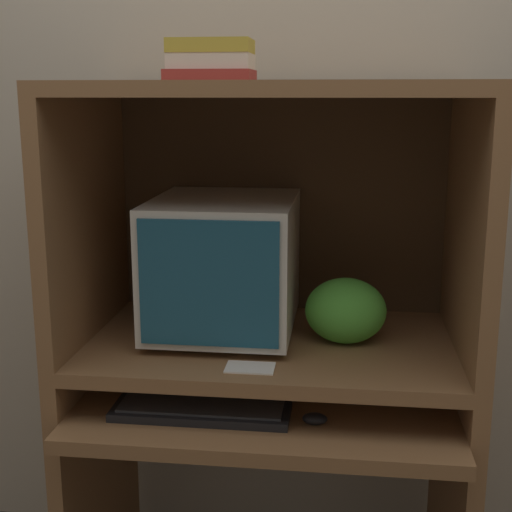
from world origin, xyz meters
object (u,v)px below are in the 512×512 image
object	(u,v)px
crt_monitor	(224,263)
keyboard	(201,410)
book_stack	(211,61)
mouse	(315,419)
snack_bag	(346,311)

from	to	relation	value
crt_monitor	keyboard	bearing A→B (deg)	-93.55
crt_monitor	book_stack	bearing A→B (deg)	-92.21
keyboard	mouse	world-z (taller)	same
snack_bag	crt_monitor	bearing A→B (deg)	170.86
crt_monitor	snack_bag	bearing A→B (deg)	-9.14
crt_monitor	snack_bag	world-z (taller)	crt_monitor
snack_bag	book_stack	world-z (taller)	book_stack
book_stack	keyboard	bearing A→B (deg)	-94.83
mouse	snack_bag	bearing A→B (deg)	73.37
crt_monitor	snack_bag	xyz separation A→B (m)	(0.33, -0.05, -0.10)
mouse	book_stack	bearing A→B (deg)	150.68
mouse	keyboard	bearing A→B (deg)	176.22
keyboard	mouse	distance (m)	0.28
keyboard	snack_bag	bearing A→B (deg)	30.77
crt_monitor	book_stack	xyz separation A→B (m)	(-0.00, -0.13, 0.52)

